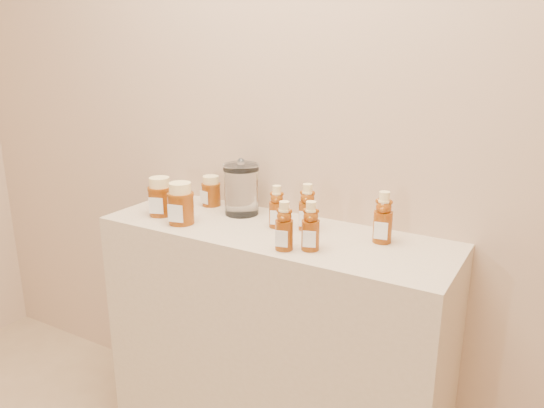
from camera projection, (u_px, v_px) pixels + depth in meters
The scene contains 11 objects.
wall_back at pixel (303, 87), 1.79m from camera, with size 3.50×0.02×2.70m, color tan.
display_table at pixel (273, 349), 1.88m from camera, with size 1.20×0.40×0.90m, color tan.
bear_bottle_back_left at pixel (277, 204), 1.76m from camera, with size 0.06×0.06×0.16m, color #6B2C08, non-canonical shape.
bear_bottle_back_mid at pixel (307, 204), 1.73m from camera, with size 0.06×0.06×0.18m, color #6B2C08, non-canonical shape.
bear_bottle_back_right at pixel (383, 214), 1.62m from camera, with size 0.06×0.06×0.18m, color #6B2C08, non-canonical shape.
bear_bottle_front_left at pixel (284, 223), 1.57m from camera, with size 0.06×0.06×0.17m, color #6B2C08, non-canonical shape.
bear_bottle_front_right at pixel (311, 223), 1.56m from camera, with size 0.06×0.06×0.17m, color #6B2C08, non-canonical shape.
honey_jar_left at pixel (160, 196), 1.89m from camera, with size 0.09×0.09×0.14m, color #6B2C08, non-canonical shape.
honey_jar_back at pixel (211, 191), 2.01m from camera, with size 0.07×0.07×0.11m, color #6B2C08, non-canonical shape.
honey_jar_front at pixel (181, 203), 1.80m from camera, with size 0.09×0.09×0.14m, color #6B2C08, non-canonical shape.
glass_canister at pixel (241, 187), 1.89m from camera, with size 0.13×0.13×0.20m, color white, non-canonical shape.
Camera 1 is at (0.83, 0.12, 1.49)m, focal length 35.00 mm.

